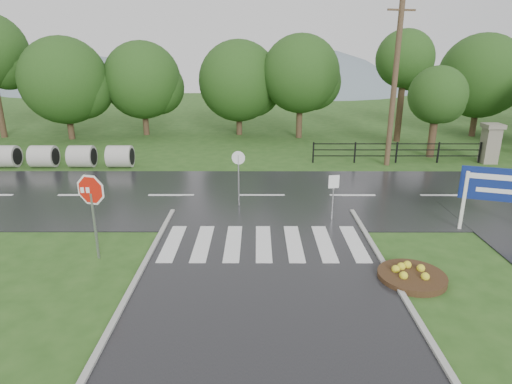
{
  "coord_description": "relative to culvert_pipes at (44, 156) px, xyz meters",
  "views": [
    {
      "loc": [
        -0.22,
        -7.85,
        6.04
      ],
      "look_at": [
        -0.25,
        6.0,
        1.5
      ],
      "focal_mm": 30.0,
      "sensor_mm": 36.0,
      "label": 1
    }
  ],
  "objects": [
    {
      "name": "utility_pole_east",
      "position": [
        19.01,
        0.5,
        3.85
      ],
      "size": [
        1.54,
        0.45,
        8.75
      ],
      "color": "#473523",
      "rests_on": "ground"
    },
    {
      "name": "stop_sign",
      "position": [
        6.84,
        -10.97,
        1.37
      ],
      "size": [
        1.21,
        0.39,
        2.84
      ],
      "color": "#939399",
      "rests_on": "ground"
    },
    {
      "name": "reg_sign_small",
      "position": [
        14.52,
        -7.94,
        0.7
      ],
      "size": [
        0.4,
        0.08,
        1.79
      ],
      "color": "#939399",
      "rests_on": "ground"
    },
    {
      "name": "reg_sign_round",
      "position": [
        10.97,
        -6.34,
        0.86
      ],
      "size": [
        0.53,
        0.13,
        2.33
      ],
      "color": "#939399",
      "rests_on": "ground"
    },
    {
      "name": "treeline",
      "position": [
        12.93,
        9.0,
        -0.6
      ],
      "size": [
        83.2,
        5.2,
        10.0
      ],
      "color": "#1B3E13",
      "rests_on": "ground"
    },
    {
      "name": "hills",
      "position": [
        15.42,
        50.0,
        -16.14
      ],
      "size": [
        102.0,
        48.0,
        48.0
      ],
      "color": "slate",
      "rests_on": "ground"
    },
    {
      "name": "fence_west",
      "position": [
        19.68,
        1.0,
        0.12
      ],
      "size": [
        9.58,
        0.08,
        1.2
      ],
      "color": "black",
      "rests_on": "ground"
    },
    {
      "name": "pillar_west",
      "position": [
        24.93,
        1.0,
        0.58
      ],
      "size": [
        1.0,
        1.0,
        2.24
      ],
      "color": "gray",
      "rests_on": "ground"
    },
    {
      "name": "ground",
      "position": [
        11.93,
        -15.0,
        -0.6
      ],
      "size": [
        120.0,
        120.0,
        0.0
      ],
      "primitive_type": "plane",
      "color": "#284E1A",
      "rests_on": "ground"
    },
    {
      "name": "entrance_tree_left",
      "position": [
        22.21,
        2.5,
        3.04
      ],
      "size": [
        3.33,
        3.33,
        5.34
      ],
      "color": "#3D2B1C",
      "rests_on": "ground"
    },
    {
      "name": "flower_bed",
      "position": [
        16.02,
        -12.29,
        -0.46
      ],
      "size": [
        1.87,
        1.87,
        0.37
      ],
      "color": "#332111",
      "rests_on": "ground"
    },
    {
      "name": "culvert_pipes",
      "position": [
        0.0,
        0.0,
        0.0
      ],
      "size": [
        9.7,
        1.2,
        1.2
      ],
      "color": "#9E9B93",
      "rests_on": "ground"
    },
    {
      "name": "main_road",
      "position": [
        11.93,
        -5.0,
        -0.6
      ],
      "size": [
        90.0,
        8.0,
        0.04
      ],
      "primitive_type": "cube",
      "color": "black",
      "rests_on": "ground"
    },
    {
      "name": "estate_billboard",
      "position": [
        20.14,
        -8.72,
        0.96
      ],
      "size": [
        2.51,
        0.87,
        2.26
      ],
      "color": "silver",
      "rests_on": "ground"
    },
    {
      "name": "crosswalk",
      "position": [
        11.93,
        -10.0,
        -0.54
      ],
      "size": [
        6.5,
        2.8,
        0.02
      ],
      "color": "silver",
      "rests_on": "ground"
    }
  ]
}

